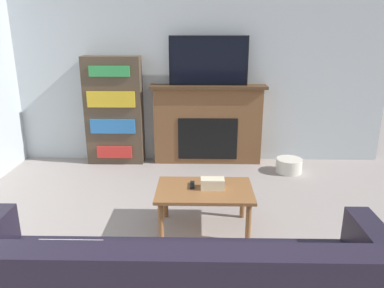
{
  "coord_description": "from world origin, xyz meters",
  "views": [
    {
      "loc": [
        0.24,
        -1.01,
        1.86
      ],
      "look_at": [
        0.16,
        2.63,
        0.72
      ],
      "focal_mm": 35.0,
      "sensor_mm": 36.0,
      "label": 1
    }
  ],
  "objects_px": {
    "fireplace": "(208,124)",
    "tv": "(209,61)",
    "storage_basket": "(289,165)",
    "bookshelf": "(114,111)",
    "coffee_table": "(204,194)"
  },
  "relations": [
    {
      "from": "fireplace",
      "to": "tv",
      "type": "xyz_separation_m",
      "value": [
        0.0,
        -0.02,
        0.87
      ]
    },
    {
      "from": "tv",
      "to": "storage_basket",
      "type": "xyz_separation_m",
      "value": [
        1.08,
        -0.37,
        -1.34
      ]
    },
    {
      "from": "bookshelf",
      "to": "coffee_table",
      "type": "bearing_deg",
      "value": -56.37
    },
    {
      "from": "fireplace",
      "to": "bookshelf",
      "type": "height_order",
      "value": "bookshelf"
    },
    {
      "from": "fireplace",
      "to": "coffee_table",
      "type": "height_order",
      "value": "fireplace"
    },
    {
      "from": "tv",
      "to": "bookshelf",
      "type": "distance_m",
      "value": 1.47
    },
    {
      "from": "bookshelf",
      "to": "fireplace",
      "type": "bearing_deg",
      "value": 1.01
    },
    {
      "from": "tv",
      "to": "fireplace",
      "type": "bearing_deg",
      "value": 90.0
    },
    {
      "from": "storage_basket",
      "to": "bookshelf",
      "type": "bearing_deg",
      "value": 171.25
    },
    {
      "from": "fireplace",
      "to": "storage_basket",
      "type": "relative_size",
      "value": 4.66
    },
    {
      "from": "coffee_table",
      "to": "storage_basket",
      "type": "bearing_deg",
      "value": 52.49
    },
    {
      "from": "fireplace",
      "to": "storage_basket",
      "type": "bearing_deg",
      "value": -19.83
    },
    {
      "from": "coffee_table",
      "to": "bookshelf",
      "type": "bearing_deg",
      "value": 123.63
    },
    {
      "from": "tv",
      "to": "storage_basket",
      "type": "bearing_deg",
      "value": -18.89
    },
    {
      "from": "coffee_table",
      "to": "storage_basket",
      "type": "height_order",
      "value": "coffee_table"
    }
  ]
}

